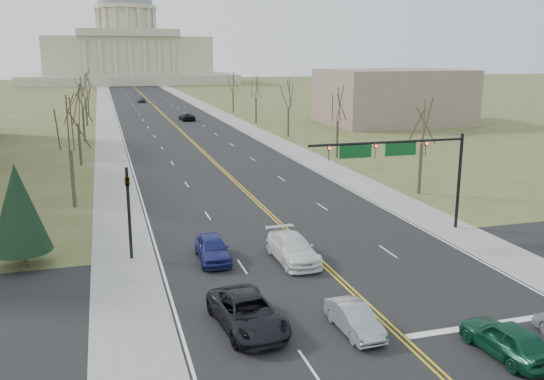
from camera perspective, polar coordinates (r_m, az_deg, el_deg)
ground at (r=29.05m, az=11.78°, el=-13.26°), size 600.00×600.00×0.00m
road at (r=133.95m, az=-10.97°, el=7.60°), size 20.00×380.00×0.01m
cross_road at (r=33.95m, az=6.99°, el=-9.03°), size 120.00×14.00×0.01m
sidewalk_left at (r=133.35m, az=-16.15°, el=7.30°), size 4.00×380.00×0.03m
sidewalk_right at (r=135.62m, az=-5.88°, el=7.85°), size 4.00×380.00×0.03m
center_line at (r=133.95m, az=-10.97°, el=7.61°), size 0.42×380.00×0.01m
edge_line_left at (r=133.38m, az=-15.20°, el=7.36°), size 0.15×380.00×0.01m
edge_line_right at (r=135.23m, az=-6.80°, el=7.81°), size 0.15×380.00×0.01m
stop_bar at (r=30.84m, az=21.11°, el=-12.25°), size 9.50×0.50×0.01m
capitol at (r=272.94m, az=-14.11°, el=13.25°), size 90.00×60.00×50.00m
signal_mast at (r=42.06m, az=12.53°, el=3.30°), size 12.12×0.44×7.20m
signal_left at (r=37.39m, az=-14.04°, el=-1.24°), size 0.32×0.36×6.00m
tree_r_0 at (r=54.94m, az=14.71°, el=6.31°), size 3.74×3.74×8.50m
tree_l_0 at (r=51.15m, az=-19.52°, el=5.93°), size 3.96×3.96×9.00m
tree_r_1 at (r=72.72m, az=6.56°, el=8.28°), size 3.74×3.74×8.50m
tree_l_1 at (r=71.03m, az=-18.77°, el=7.86°), size 3.96×3.96×9.00m
tree_r_2 at (r=91.42m, az=1.64°, el=9.38°), size 3.74×3.74×8.50m
tree_l_2 at (r=90.96m, az=-18.35°, el=8.95°), size 3.96×3.96×9.00m
tree_r_3 at (r=110.57m, az=-1.61°, el=10.07°), size 3.74×3.74×8.50m
tree_l_3 at (r=110.92m, az=-18.08°, el=9.64°), size 3.96×3.96×9.00m
tree_r_4 at (r=129.98m, az=-3.91°, el=10.54°), size 3.74×3.74×8.50m
tree_l_4 at (r=130.89m, az=-17.89°, el=10.13°), size 3.96×3.96×9.00m
conifer_l at (r=38.21m, az=-23.85°, el=-1.64°), size 3.64×3.64×6.50m
bldg_right_mass at (r=112.19m, az=11.82°, el=9.05°), size 25.00×20.00×10.00m
car_nb_inner_lead at (r=27.76m, az=22.27°, el=-13.49°), size 2.26×4.79×1.58m
car_sb_inner_lead at (r=28.12m, az=8.17°, el=-12.50°), size 1.59×4.10×1.33m
car_sb_outer_lead at (r=28.13m, az=-2.44°, el=-12.05°), size 3.30×6.06×1.61m
car_sb_inner_second at (r=36.70m, az=2.07°, el=-5.81°), size 2.46×5.71×1.64m
car_sb_outer_second at (r=36.94m, az=-5.92°, el=-5.77°), size 2.03×4.79×1.61m
car_far_nb at (r=115.70m, az=-8.44°, el=7.20°), size 2.86×5.50×1.48m
car_far_sb at (r=161.09m, az=-12.83°, el=8.74°), size 2.16×4.82×1.61m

